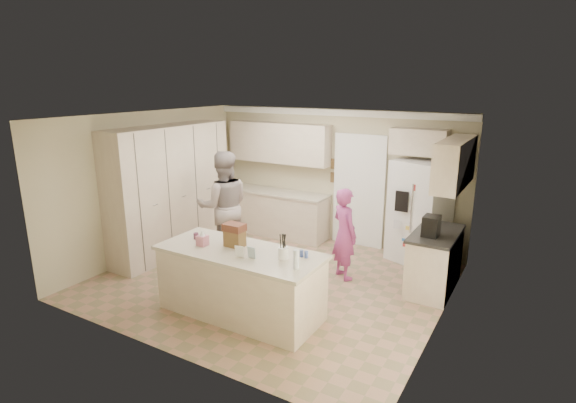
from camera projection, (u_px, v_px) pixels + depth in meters
The scene contains 41 objects.
floor at pixel (272, 281), 7.23m from camera, with size 5.20×4.60×0.02m, color #A17760.
ceiling at pixel (270, 116), 6.55m from camera, with size 5.20×4.60×0.02m, color white.
wall_back at pixel (334, 176), 8.81m from camera, with size 5.20×0.02×2.60m, color #C5BA94.
wall_front at pixel (159, 250), 4.96m from camera, with size 5.20×0.02×2.60m, color #C5BA94.
wall_left at pixel (150, 184), 8.16m from camera, with size 0.02×4.60×2.60m, color #C5BA94.
wall_right at pixel (447, 230), 5.61m from camera, with size 0.02×4.60×2.60m, color #C5BA94.
crown_back at pixel (335, 113), 8.45m from camera, with size 5.20×0.08×0.12m, color white.
pantry_bank at pixel (171, 190), 8.21m from camera, with size 0.60×2.60×2.35m, color beige.
back_base_cab at pixel (276, 213), 9.34m from camera, with size 2.20×0.60×0.88m, color beige.
back_countertop at pixel (276, 192), 9.21m from camera, with size 2.24×0.63×0.04m, color beige.
back_upper_cab at pixel (279, 143), 9.06m from camera, with size 2.20×0.35×0.80m, color beige.
doorway_opening at pixel (359, 192), 8.58m from camera, with size 0.90×0.06×2.10m, color black.
doorway_casing at pixel (358, 193), 8.55m from camera, with size 1.02×0.03×2.22m, color white.
wall_frame_upper at pixel (334, 164), 8.70m from camera, with size 0.15×0.02×0.20m, color brown.
wall_frame_lower at pixel (334, 178), 8.77m from camera, with size 0.15×0.02×0.20m, color brown.
refrigerator at pixel (419, 212), 7.79m from camera, with size 0.90×0.70×1.80m, color white.
fridge_seam at pixel (414, 217), 7.50m from camera, with size 0.01×0.02×1.78m, color gray.
fridge_dispenser at pixel (402, 201), 7.53m from camera, with size 0.22×0.03×0.35m, color black.
fridge_handle_l at pixel (411, 209), 7.47m from camera, with size 0.02×0.02×0.85m, color silver.
fridge_handle_r at pixel (417, 209), 7.42m from camera, with size 0.02×0.02×0.85m, color silver.
over_fridge_cab at pixel (419, 142), 7.64m from camera, with size 0.95×0.35×0.45m, color beige.
right_base_cab at pixel (434, 262), 6.82m from camera, with size 0.60×1.20×0.88m, color beige.
right_countertop at pixel (436, 234), 6.71m from camera, with size 0.63×1.24×0.04m, color #2D2B28.
right_upper_cab at pixel (455, 163), 6.53m from camera, with size 0.35×1.50×0.70m, color beige.
coffee_maker at pixel (431, 226), 6.51m from camera, with size 0.22×0.28×0.30m, color black.
island_base at pixel (240, 284), 6.10m from camera, with size 2.20×0.90×0.88m, color beige.
island_top at pixel (240, 252), 5.98m from camera, with size 2.28×0.96×0.05m, color beige.
utensil_crock at pixel (283, 253), 5.67m from camera, with size 0.13×0.13×0.15m, color white.
tissue_box at pixel (202, 240), 6.14m from camera, with size 0.13×0.13×0.14m, color #CB748C.
tissue_plume at pixel (202, 233), 6.11m from camera, with size 0.08×0.08×0.08m, color white.
dollhouse_body at pixel (235, 238), 6.10m from camera, with size 0.26×0.18×0.22m, color brown.
dollhouse_roof at pixel (234, 227), 6.06m from camera, with size 0.28×0.20×0.10m, color #592D1E.
jam_jar at pixel (196, 236), 6.39m from camera, with size 0.07×0.07×0.09m, color #59263F.
greeting_card_a at pixel (239, 252), 5.71m from camera, with size 0.12×0.01×0.16m, color white.
greeting_card_b at pixel (251, 253), 5.68m from camera, with size 0.12×0.01×0.16m, color silver.
water_bottle at pixel (296, 260), 5.35m from camera, with size 0.07×0.07×0.24m, color silver.
shaker_salt at pixel (301, 253), 5.74m from camera, with size 0.05×0.05×0.09m, color #3A4E94.
shaker_pepper at pixel (306, 255), 5.71m from camera, with size 0.05×0.05×0.09m, color #3A4E94.
teen_boy at pixel (224, 206), 7.90m from camera, with size 0.95×0.74×1.95m, color gray.
teen_girl at pixel (344, 234), 7.17m from camera, with size 0.54×0.36×1.49m, color #B14A88.
fridge_magnets at pixel (414, 218), 7.49m from camera, with size 0.76×0.02×1.44m, color tan, non-canonical shape.
Camera 1 is at (3.59, -5.60, 3.10)m, focal length 28.00 mm.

